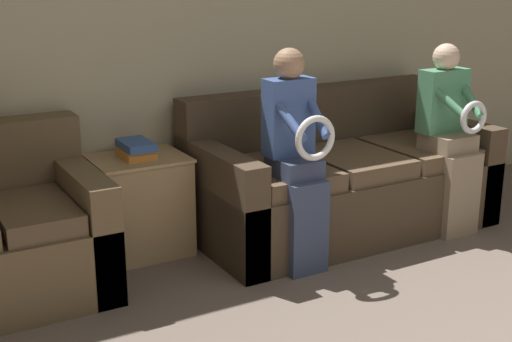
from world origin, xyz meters
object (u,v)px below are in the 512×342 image
book_stack (136,149)px  couch_main (339,181)px  child_right_seated (451,132)px  side_shelf (140,204)px  child_left_seated (296,150)px

book_stack → couch_main: bearing=-10.3°
couch_main → child_right_seated: 0.78m
child_right_seated → side_shelf: child_right_seated is taller
couch_main → side_shelf: 1.31m
child_left_seated → couch_main: bearing=33.2°
couch_main → child_right_seated: size_ratio=1.61×
couch_main → book_stack: size_ratio=7.34×
child_left_seated → side_shelf: bearing=138.2°
side_shelf → couch_main: bearing=-10.7°
child_left_seated → child_right_seated: 1.17m
couch_main → book_stack: couch_main is taller
side_shelf → book_stack: bearing=-147.4°
couch_main → side_shelf: couch_main is taller
child_right_seated → child_left_seated: bearing=179.9°
couch_main → side_shelf: size_ratio=3.26×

